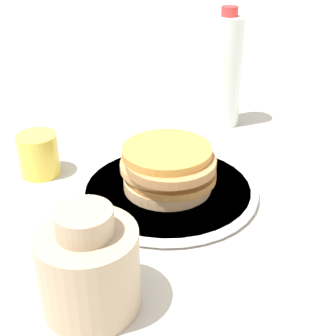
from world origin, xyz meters
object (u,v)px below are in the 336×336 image
object	(u,v)px
plate	(168,190)
cream_jug	(89,266)
pancake_stack	(168,168)
juice_glass	(39,155)
water_bottle_far	(226,71)

from	to	relation	value
plate	cream_jug	bearing A→B (deg)	162.92
pancake_stack	cream_jug	xyz separation A→B (m)	(-0.24, 0.07, 0.01)
juice_glass	cream_jug	bearing A→B (deg)	-153.24
plate	pancake_stack	xyz separation A→B (m)	(0.00, -0.00, 0.04)
plate	pancake_stack	bearing A→B (deg)	-38.37
plate	cream_jug	size ratio (longest dim) A/B	2.18
pancake_stack	juice_glass	size ratio (longest dim) A/B	2.13
plate	water_bottle_far	xyz separation A→B (m)	(0.28, -0.10, 0.10)
juice_glass	water_bottle_far	world-z (taller)	water_bottle_far
cream_jug	pancake_stack	bearing A→B (deg)	-17.14
pancake_stack	water_bottle_far	bearing A→B (deg)	-19.42
pancake_stack	water_bottle_far	xyz separation A→B (m)	(0.28, -0.10, 0.07)
plate	water_bottle_far	size ratio (longest dim) A/B	1.20
juice_glass	water_bottle_far	distance (m)	0.40
plate	juice_glass	distance (m)	0.23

